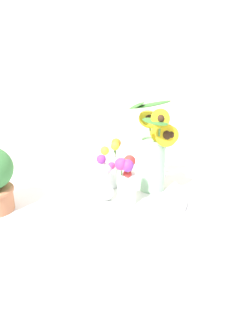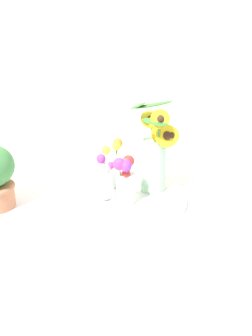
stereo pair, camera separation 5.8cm
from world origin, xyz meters
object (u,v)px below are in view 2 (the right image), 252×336
at_px(mason_jar_sunflowers, 155,154).
at_px(vase_small_center, 125,180).
at_px(serving_tray, 126,197).
at_px(vase_small_back, 111,166).
at_px(vase_bulb_right, 105,180).

relative_size(mason_jar_sunflowers, vase_small_center, 1.83).
relative_size(serving_tray, mason_jar_sunflowers, 1.35).
bearing_deg(serving_tray, mason_jar_sunflowers, 8.20).
xyz_separation_m(serving_tray, mason_jar_sunflowers, (0.12, 0.02, 0.16)).
height_order(mason_jar_sunflowers, vase_small_back, mason_jar_sunflowers).
relative_size(serving_tray, vase_bulb_right, 2.72).
bearing_deg(vase_bulb_right, vase_small_center, -47.22).
bearing_deg(vase_small_center, vase_small_back, 92.85).
xyz_separation_m(vase_bulb_right, vase_small_back, (0.05, 0.12, 0.00)).
distance_m(serving_tray, mason_jar_sunflowers, 0.19).
bearing_deg(mason_jar_sunflowers, serving_tray, -171.80).
xyz_separation_m(mason_jar_sunflowers, vase_small_center, (-0.14, -0.09, -0.05)).
distance_m(mason_jar_sunflowers, vase_bulb_right, 0.21).
height_order(serving_tray, mason_jar_sunflowers, mason_jar_sunflowers).
bearing_deg(mason_jar_sunflowers, vase_small_center, -146.14).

